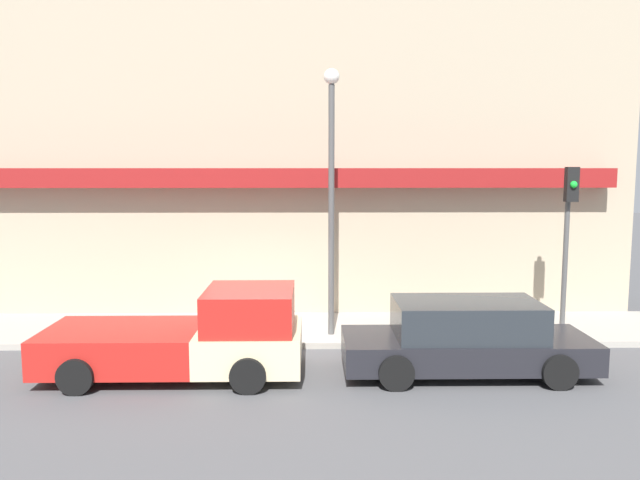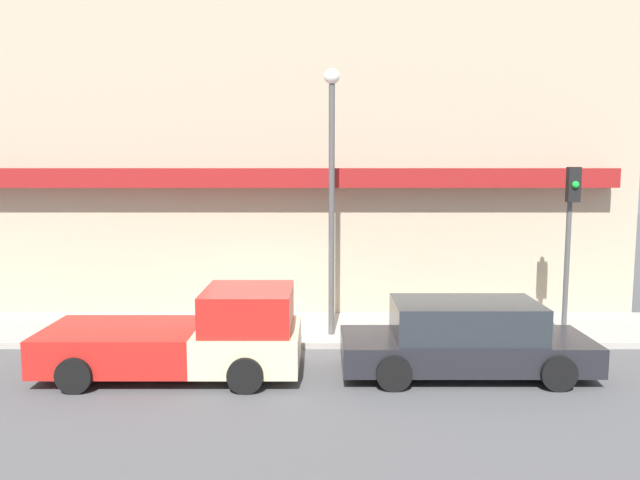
# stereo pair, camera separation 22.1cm
# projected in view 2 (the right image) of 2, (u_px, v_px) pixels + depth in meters

# --- Properties ---
(ground_plane) EXTENTS (80.00, 80.00, 0.00)m
(ground_plane) POSITION_uv_depth(u_px,v_px,m) (257.00, 349.00, 14.04)
(ground_plane) COLOR #4C4C4F
(sidewalk) EXTENTS (36.00, 2.95, 0.14)m
(sidewalk) POSITION_uv_depth(u_px,v_px,m) (263.00, 329.00, 15.50)
(sidewalk) COLOR #9E998E
(sidewalk) RESTS_ON ground
(building) EXTENTS (19.80, 3.80, 10.95)m
(building) POSITION_uv_depth(u_px,v_px,m) (270.00, 118.00, 17.80)
(building) COLOR tan
(building) RESTS_ON ground
(pickup_truck) EXTENTS (5.01, 2.29, 1.72)m
(pickup_truck) POSITION_uv_depth(u_px,v_px,m) (190.00, 337.00, 12.28)
(pickup_truck) COLOR beige
(pickup_truck) RESTS_ON ground
(parked_car) EXTENTS (4.87, 2.04, 1.47)m
(parked_car) POSITION_uv_depth(u_px,v_px,m) (465.00, 339.00, 12.29)
(parked_car) COLOR black
(parked_car) RESTS_ON ground
(fire_hydrant) EXTENTS (0.21, 0.21, 0.67)m
(fire_hydrant) POSITION_uv_depth(u_px,v_px,m) (433.00, 320.00, 14.75)
(fire_hydrant) COLOR red
(fire_hydrant) RESTS_ON sidewalk
(street_lamp) EXTENTS (0.36, 0.36, 6.16)m
(street_lamp) POSITION_uv_depth(u_px,v_px,m) (331.00, 173.00, 14.34)
(street_lamp) COLOR #4C4C4C
(street_lamp) RESTS_ON sidewalk
(traffic_light) EXTENTS (0.28, 0.42, 3.95)m
(traffic_light) POSITION_uv_depth(u_px,v_px,m) (570.00, 221.00, 14.40)
(traffic_light) COLOR #4C4C4C
(traffic_light) RESTS_ON sidewalk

